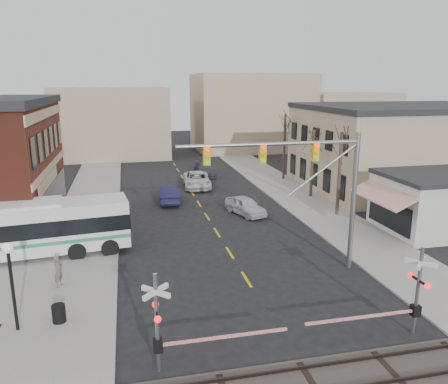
# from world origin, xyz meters

# --- Properties ---
(ground) EXTENTS (160.00, 160.00, 0.00)m
(ground) POSITION_xyz_m (0.00, 0.00, 0.00)
(ground) COLOR black
(ground) RESTS_ON ground
(sidewalk_west) EXTENTS (5.00, 60.00, 0.12)m
(sidewalk_west) POSITION_xyz_m (-9.50, 20.00, 0.06)
(sidewalk_west) COLOR gray
(sidewalk_west) RESTS_ON ground
(sidewalk_east) EXTENTS (5.00, 60.00, 0.12)m
(sidewalk_east) POSITION_xyz_m (9.50, 20.00, 0.06)
(sidewalk_east) COLOR gray
(sidewalk_east) RESTS_ON ground
(tan_building) EXTENTS (20.30, 15.30, 8.50)m
(tan_building) POSITION_xyz_m (22.00, 20.00, 4.26)
(tan_building) COLOR tan
(tan_building) RESTS_ON ground
(awning_shop) EXTENTS (9.74, 6.20, 4.30)m
(awning_shop) POSITION_xyz_m (15.97, 7.00, 2.16)
(awning_shop) COLOR beige
(awning_shop) RESTS_ON ground
(tree_east_a) EXTENTS (0.28, 0.28, 6.75)m
(tree_east_a) POSITION_xyz_m (10.50, 12.00, 3.50)
(tree_east_a) COLOR #382B21
(tree_east_a) RESTS_ON sidewalk_east
(tree_east_b) EXTENTS (0.28, 0.28, 6.30)m
(tree_east_b) POSITION_xyz_m (10.80, 18.00, 3.27)
(tree_east_b) COLOR #382B21
(tree_east_b) RESTS_ON sidewalk_east
(tree_east_c) EXTENTS (0.28, 0.28, 7.20)m
(tree_east_c) POSITION_xyz_m (11.00, 26.00, 3.72)
(tree_east_c) COLOR #382B21
(tree_east_c) RESTS_ON sidewalk_east
(transit_bus) EXTENTS (13.47, 4.42, 3.41)m
(transit_bus) POSITION_xyz_m (-12.87, 7.93, 1.91)
(transit_bus) COLOR silver
(transit_bus) RESTS_ON ground
(traffic_signal_mast) EXTENTS (10.23, 0.30, 8.00)m
(traffic_signal_mast) POSITION_xyz_m (3.57, 2.29, 5.75)
(traffic_signal_mast) COLOR gray
(traffic_signal_mast) RESTS_ON ground
(rr_crossing_west) EXTENTS (5.60, 1.36, 4.00)m
(rr_crossing_west) POSITION_xyz_m (-4.94, -4.92, 1.97)
(rr_crossing_west) COLOR gray
(rr_crossing_west) RESTS_ON ground
(rr_crossing_east) EXTENTS (5.60, 1.36, 4.00)m
(rr_crossing_east) POSITION_xyz_m (5.25, -4.75, 1.97)
(rr_crossing_east) COLOR gray
(rr_crossing_east) RESTS_ON ground
(street_lamp) EXTENTS (0.44, 0.44, 4.03)m
(street_lamp) POSITION_xyz_m (-11.21, -0.87, 3.03)
(street_lamp) COLOR black
(street_lamp) RESTS_ON sidewalk_west
(trash_bin) EXTENTS (0.60, 0.60, 0.82)m
(trash_bin) POSITION_xyz_m (-9.51, -0.57, 0.53)
(trash_bin) COLOR black
(trash_bin) RESTS_ON sidewalk_west
(car_a) EXTENTS (3.10, 4.68, 1.48)m
(car_a) POSITION_xyz_m (3.23, 13.99, 0.74)
(car_a) COLOR #BCBBC1
(car_a) RESTS_ON ground
(car_b) EXTENTS (2.13, 4.96, 1.59)m
(car_b) POSITION_xyz_m (-2.48, 19.19, 0.79)
(car_b) COLOR #191637
(car_b) RESTS_ON ground
(car_c) EXTENTS (3.13, 5.94, 1.59)m
(car_c) POSITION_xyz_m (0.86, 24.39, 0.80)
(car_c) COLOR silver
(car_c) RESTS_ON ground
(car_d) EXTENTS (2.17, 5.15, 1.48)m
(car_d) POSITION_xyz_m (2.70, 30.02, 0.74)
(car_d) COLOR #39393E
(car_d) RESTS_ON ground
(pedestrian_near) EXTENTS (0.63, 0.74, 1.73)m
(pedestrian_near) POSITION_xyz_m (-9.98, 3.16, 0.99)
(pedestrian_near) COLOR #645650
(pedestrian_near) RESTS_ON sidewalk_west
(pedestrian_far) EXTENTS (0.93, 0.98, 1.60)m
(pedestrian_far) POSITION_xyz_m (-11.22, 8.01, 0.92)
(pedestrian_far) COLOR #2D3950
(pedestrian_far) RESTS_ON sidewalk_west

